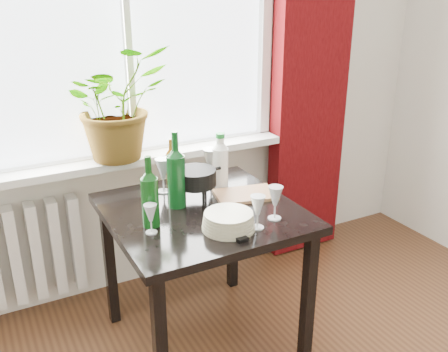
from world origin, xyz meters
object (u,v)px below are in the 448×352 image
cleaning_bottle (220,160)px  tv_remote (233,233)px  radiator (4,258)px  bottle_amber (172,163)px  wineglass_front_left (151,219)px  fondue_pot (196,185)px  table (202,227)px  wineglass_back_left (163,175)px  potted_plant (116,103)px  wineglass_back_center (211,166)px  cutting_board (245,195)px  wine_bottle_right (176,169)px  wineglass_front_right (258,212)px  plate_stack (229,221)px  wineglass_far_right (275,202)px  wine_bottle_left (150,191)px

cleaning_bottle → tv_remote: cleaning_bottle is taller
radiator → bottle_amber: (0.83, -0.32, 0.49)m
wineglass_front_left → fondue_pot: size_ratio=0.58×
table → wineglass_back_left: 0.34m
potted_plant → wineglass_back_center: 0.58m
table → cutting_board: 0.27m
radiator → bottle_amber: size_ratio=3.06×
bottle_amber → cutting_board: bearing=-45.4°
fondue_pot → wine_bottle_right: bearing=-147.8°
wineglass_front_right → wineglass_back_center: (0.05, 0.54, 0.02)m
potted_plant → wineglass_front_right: (0.33, -0.87, -0.32)m
wineglass_back_left → fondue_pot: (0.10, -0.16, -0.01)m
cleaning_bottle → plate_stack: 0.49m
cleaning_bottle → tv_remote: (-0.20, -0.50, -0.13)m
wineglass_far_right → wineglass_front_left: wineglass_far_right is taller
radiator → cleaning_bottle: 1.24m
cleaning_bottle → cutting_board: size_ratio=0.98×
wineglass_front_left → plate_stack: size_ratio=0.58×
cleaning_bottle → plate_stack: cleaning_bottle is taller
radiator → wineglass_back_left: bearing=-25.0°
wineglass_front_right → wineglass_front_left: (-0.41, 0.17, -0.01)m
table → tv_remote: size_ratio=5.49×
radiator → potted_plant: 1.00m
radiator → wineglass_far_right: (1.09, -0.87, 0.44)m
wine_bottle_right → plate_stack: wine_bottle_right is taller
tv_remote → radiator: bearing=124.3°
cleaning_bottle → fondue_pot: (-0.18, -0.10, -0.07)m
wine_bottle_right → fondue_pot: size_ratio=1.62×
radiator → wineglass_back_left: 0.96m
wine_bottle_right → wineglass_front_left: size_ratio=2.78×
cutting_board → wine_bottle_left: bearing=-170.8°
plate_stack → wineglass_far_right: bearing=-2.4°
tv_remote → cutting_board: size_ratio=0.53×
wineglass_front_right → wineglass_far_right: size_ratio=0.96×
wineglass_front_right → wineglass_front_left: wineglass_front_right is taller
wineglass_front_right → plate_stack: wineglass_front_right is taller
cleaning_bottle → wineglass_front_right: size_ratio=1.87×
wineglass_far_right → cutting_board: (0.01, 0.28, -0.07)m
potted_plant → wineglass_front_left: potted_plant is taller
cleaning_bottle → fondue_pot: 0.22m
bottle_amber → plate_stack: size_ratio=1.14×
potted_plant → table: bearing=-71.1°
potted_plant → bottle_amber: (0.18, -0.28, -0.27)m
wineglass_back_center → tv_remote: size_ratio=1.28×
tv_remote → cleaning_bottle: bearing=59.7°
potted_plant → wineglass_front_right: size_ratio=3.87×
wine_bottle_right → cutting_board: size_ratio=1.26×
table → cleaning_bottle: cleaning_bottle is taller
wine_bottle_left → wineglass_front_left: bearing=-109.9°
wineglass_back_left → wineglass_back_center: bearing=-4.6°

